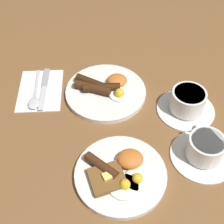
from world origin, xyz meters
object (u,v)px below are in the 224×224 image
breakfast_plate_far (120,173)px  spoon (34,99)px  teacup_far (204,150)px  knife (44,86)px  teacup_near (187,103)px  breakfast_plate_near (105,90)px

breakfast_plate_far → spoon: size_ratio=1.30×
teacup_far → knife: (0.41, -0.29, -0.02)m
teacup_far → teacup_near: bearing=-88.6°
breakfast_plate_far → spoon: 0.35m
breakfast_plate_far → spoon: bearing=-50.6°
teacup_far → spoon: bearing=-28.0°
breakfast_plate_near → spoon: bearing=3.5°
breakfast_plate_near → breakfast_plate_far: (-0.02, 0.29, -0.00)m
breakfast_plate_near → knife: breakfast_plate_near is taller
teacup_far → breakfast_plate_near: bearing=-47.1°
breakfast_plate_near → knife: (0.18, -0.04, -0.01)m
teacup_far → knife: teacup_far is taller
teacup_near → breakfast_plate_near: bearing=-21.2°
breakfast_plate_near → teacup_far: (-0.23, 0.25, 0.02)m
breakfast_plate_near → breakfast_plate_far: size_ratio=1.09×
teacup_far → breakfast_plate_far: bearing=10.6°
teacup_far → knife: size_ratio=0.91×
teacup_far → spoon: size_ratio=0.96×
teacup_near → knife: (0.41, -0.13, -0.02)m
teacup_near → spoon: teacup_near is taller
breakfast_plate_far → knife: bearing=-58.7°
teacup_far → spoon: teacup_far is taller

